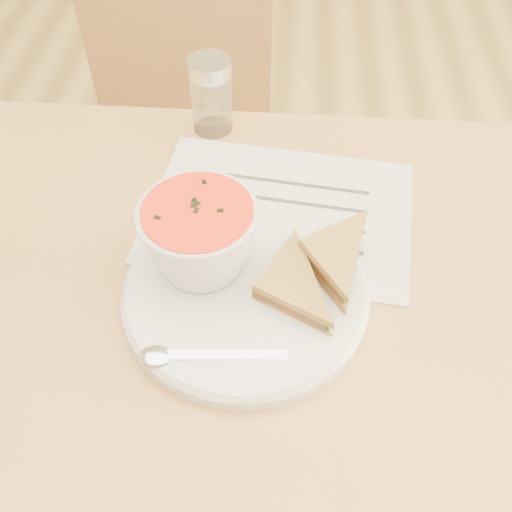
# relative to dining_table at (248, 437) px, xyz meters

# --- Properties ---
(floor) EXTENTS (5.00, 6.00, 0.01)m
(floor) POSITION_rel_dining_table_xyz_m (0.00, 0.00, -0.38)
(floor) COLOR olive
(floor) RESTS_ON ground
(dining_table) EXTENTS (1.00, 0.70, 0.75)m
(dining_table) POSITION_rel_dining_table_xyz_m (0.00, 0.00, 0.00)
(dining_table) COLOR olive
(dining_table) RESTS_ON floor
(chair_far) EXTENTS (0.46, 0.46, 0.81)m
(chair_far) POSITION_rel_dining_table_xyz_m (-0.13, 0.50, 0.03)
(chair_far) COLOR brown
(chair_far) RESTS_ON floor
(plate) EXTENTS (0.30, 0.30, 0.02)m
(plate) POSITION_rel_dining_table_xyz_m (0.00, 0.00, 0.38)
(plate) COLOR silver
(plate) RESTS_ON dining_table
(soup_bowl) EXTENTS (0.14, 0.14, 0.09)m
(soup_bowl) POSITION_rel_dining_table_xyz_m (-0.05, 0.03, 0.43)
(soup_bowl) COLOR silver
(soup_bowl) RESTS_ON plate
(sandwich_half_a) EXTENTS (0.13, 0.13, 0.03)m
(sandwich_half_a) POSITION_rel_dining_table_xyz_m (0.01, -0.01, 0.41)
(sandwich_half_a) COLOR #B4853F
(sandwich_half_a) RESTS_ON plate
(sandwich_half_b) EXTENTS (0.13, 0.13, 0.03)m
(sandwich_half_b) POSITION_rel_dining_table_xyz_m (0.06, 0.05, 0.42)
(sandwich_half_b) COLOR #B4853F
(sandwich_half_b) RESTS_ON plate
(spoon) EXTENTS (0.18, 0.05, 0.01)m
(spoon) POSITION_rel_dining_table_xyz_m (-0.03, -0.08, 0.40)
(spoon) COLOR silver
(spoon) RESTS_ON plate
(paper_menu) EXTENTS (0.35, 0.28, 0.00)m
(paper_menu) POSITION_rel_dining_table_xyz_m (0.03, 0.14, 0.38)
(paper_menu) COLOR white
(paper_menu) RESTS_ON dining_table
(condiment_shaker) EXTENTS (0.06, 0.06, 0.11)m
(condiment_shaker) POSITION_rel_dining_table_xyz_m (-0.07, 0.31, 0.43)
(condiment_shaker) COLOR silver
(condiment_shaker) RESTS_ON dining_table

